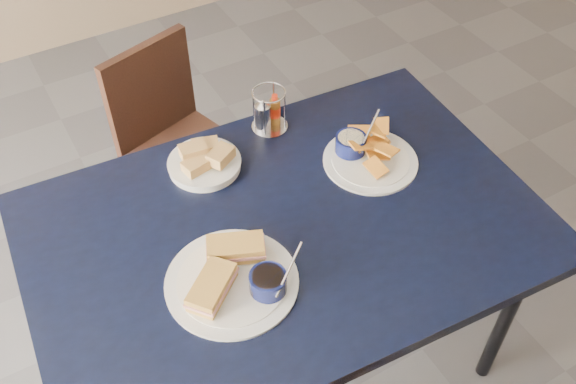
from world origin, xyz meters
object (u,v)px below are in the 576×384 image
dining_table (286,239)px  bread_basket (204,161)px  sandwich_plate (235,276)px  condiment_caddy (268,113)px  plantain_plate (364,153)px  chair_far (175,128)px

dining_table → bread_basket: (-0.09, 0.30, 0.08)m
sandwich_plate → condiment_caddy: (0.34, 0.46, 0.03)m
plantain_plate → bread_basket: bearing=155.0°
dining_table → sandwich_plate: (-0.20, -0.10, 0.08)m
chair_far → condiment_caddy: (0.14, -0.49, 0.36)m
bread_basket → condiment_caddy: 0.25m
chair_far → plantain_plate: size_ratio=2.85×
sandwich_plate → plantain_plate: size_ratio=1.20×
dining_table → sandwich_plate: size_ratio=4.22×
sandwich_plate → plantain_plate: 0.56m
condiment_caddy → chair_far: bearing=106.2°
bread_basket → chair_far: bearing=80.0°
plantain_plate → bread_basket: 0.46m
sandwich_plate → bread_basket: sandwich_plate is taller
dining_table → condiment_caddy: (0.15, 0.36, 0.12)m
dining_table → plantain_plate: size_ratio=5.08×
sandwich_plate → plantain_plate: same height
dining_table → plantain_plate: plantain_plate is taller
plantain_plate → condiment_caddy: size_ratio=2.00×
chair_far → dining_table: bearing=-90.3°
bread_basket → condiment_caddy: (0.24, 0.06, 0.03)m
dining_table → plantain_plate: (0.32, 0.11, 0.08)m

